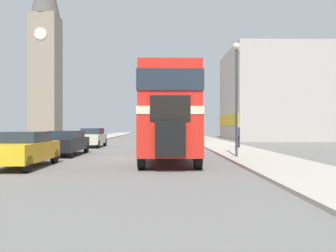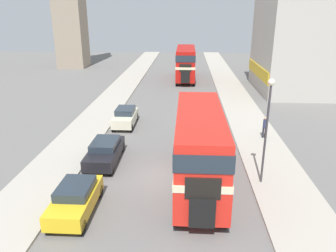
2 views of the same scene
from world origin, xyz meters
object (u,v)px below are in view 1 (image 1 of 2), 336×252
object	(u,v)px
pedestrian_walking	(238,135)
bus_distant	(158,119)
car_parked_mid	(66,142)
double_decker_bus	(168,110)
car_parked_far	(92,137)
street_lamp	(237,82)
car_parked_near	(24,149)
church_tower	(45,40)

from	to	relation	value
pedestrian_walking	bus_distant	bearing A→B (deg)	105.28
car_parked_mid	double_decker_bus	bearing A→B (deg)	-23.26
car_parked_far	street_lamp	distance (m)	13.66
car_parked_far	street_lamp	xyz separation A→B (m)	(9.39, -9.39, 3.18)
car_parked_mid	street_lamp	world-z (taller)	street_lamp
car_parked_far	pedestrian_walking	xyz separation A→B (m)	(11.04, -2.52, 0.28)
car_parked_near	church_tower	bearing A→B (deg)	108.48
street_lamp	church_tower	world-z (taller)	church_tower
street_lamp	pedestrian_walking	bearing A→B (deg)	76.50
car_parked_mid	car_parked_far	world-z (taller)	car_parked_far
bus_distant	car_parked_mid	world-z (taller)	bus_distant
bus_distant	car_parked_near	size ratio (longest dim) A/B	2.59
car_parked_far	street_lamp	size ratio (longest dim) A/B	0.67
double_decker_bus	pedestrian_walking	distance (m)	8.92
bus_distant	pedestrian_walking	distance (m)	23.25
double_decker_bus	car_parked_far	size ratio (longest dim) A/B	2.40
car_parked_near	pedestrian_walking	size ratio (longest dim) A/B	2.38
car_parked_near	pedestrian_walking	bearing A→B (deg)	42.53
car_parked_near	car_parked_far	world-z (taller)	car_parked_far
double_decker_bus	car_parked_near	xyz separation A→B (m)	(-5.94, -3.09, -1.74)
double_decker_bus	car_parked_near	world-z (taller)	double_decker_bus
street_lamp	car_parked_near	bearing A→B (deg)	-160.58
bus_distant	car_parked_mid	distance (m)	27.48
double_decker_bus	car_parked_far	bearing A→B (deg)	121.29
car_parked_far	pedestrian_walking	bearing A→B (deg)	-12.88
double_decker_bus	street_lamp	size ratio (longest dim) A/B	1.60
car_parked_far	street_lamp	world-z (taller)	street_lamp
street_lamp	car_parked_far	bearing A→B (deg)	135.03
car_parked_mid	pedestrian_walking	xyz separation A→B (m)	(11.06, 4.59, 0.31)
double_decker_bus	pedestrian_walking	bearing A→B (deg)	53.90
car_parked_near	car_parked_far	bearing A→B (deg)	89.63
car_parked_far	church_tower	distance (m)	36.53
double_decker_bus	car_parked_far	distance (m)	11.41
bus_distant	pedestrian_walking	world-z (taller)	bus_distant
bus_distant	street_lamp	distance (m)	29.61
bus_distant	car_parked_mid	xyz separation A→B (m)	(-4.95, -26.96, -1.85)
pedestrian_walking	street_lamp	distance (m)	7.63
pedestrian_walking	car_parked_near	bearing A→B (deg)	-137.47
pedestrian_walking	street_lamp	xyz separation A→B (m)	(-1.65, -6.86, 2.90)
bus_distant	car_parked_near	world-z (taller)	bus_distant
car_parked_far	church_tower	bearing A→B (deg)	115.62
bus_distant	pedestrian_walking	size ratio (longest dim) A/B	6.16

